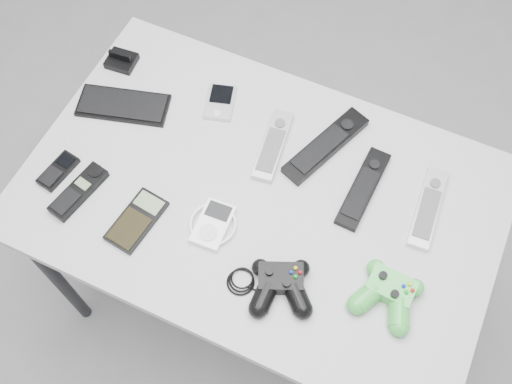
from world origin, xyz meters
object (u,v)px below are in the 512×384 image
at_px(mobile_phone, 58,171).
at_px(remote_silver_b, 428,208).
at_px(remote_silver_a, 273,145).
at_px(remote_black_a, 326,145).
at_px(controller_black, 281,284).
at_px(calculator, 137,220).
at_px(controller_green, 388,293).
at_px(pda_keyboard, 123,105).
at_px(mp3_player, 213,224).
at_px(remote_black_b, 363,188).
at_px(cordless_handset, 79,191).
at_px(pda, 220,102).
at_px(desk, 260,206).

bearing_deg(mobile_phone, remote_silver_b, 27.29).
distance_m(remote_silver_a, remote_black_a, 0.13).
bearing_deg(mobile_phone, controller_black, 5.07).
height_order(calculator, controller_green, controller_green).
bearing_deg(remote_silver_b, calculator, -156.52).
bearing_deg(pda_keyboard, mp3_player, -45.55).
bearing_deg(remote_black_b, controller_green, -56.07).
xyz_separation_m(pda_keyboard, controller_black, (0.54, -0.27, 0.02)).
height_order(mobile_phone, controller_black, controller_black).
relative_size(remote_silver_b, cordless_handset, 1.36).
height_order(pda_keyboard, mp3_player, mp3_player).
relative_size(pda, mobile_phone, 1.01).
relative_size(remote_silver_b, controller_green, 1.42).
bearing_deg(pda, pda_keyboard, -170.07).
bearing_deg(mobile_phone, remote_black_b, 30.01).
bearing_deg(pda, calculator, -110.72).
distance_m(remote_black_a, remote_black_b, 0.14).
relative_size(pda, remote_black_b, 0.48).
bearing_deg(calculator, pda_keyboard, 132.96).
xyz_separation_m(remote_silver_a, remote_silver_b, (0.39, -0.01, -0.00)).
relative_size(remote_black_a, controller_black, 1.10).
distance_m(pda_keyboard, cordless_handset, 0.26).
xyz_separation_m(pda_keyboard, remote_black_a, (0.50, 0.10, 0.01)).
bearing_deg(controller_black, mobile_phone, 152.53).
distance_m(desk, remote_silver_b, 0.39).
bearing_deg(pda, mp3_player, -83.08).
height_order(remote_silver_a, remote_black_b, same).
height_order(remote_black_b, calculator, remote_black_b).
bearing_deg(remote_black_b, controller_black, -102.23).
bearing_deg(remote_silver_b, remote_black_b, -178.59).
relative_size(remote_silver_b, mobile_phone, 2.02).
bearing_deg(cordless_handset, mp3_player, 21.04).
relative_size(remote_silver_b, controller_black, 0.91).
distance_m(remote_black_b, controller_black, 0.31).
distance_m(calculator, controller_black, 0.35).
distance_m(mobile_phone, calculator, 0.23).
height_order(mobile_phone, controller_green, controller_green).
distance_m(mobile_phone, mp3_player, 0.39).
xyz_separation_m(desk, mp3_player, (-0.06, -0.12, 0.07)).
bearing_deg(controller_green, calculator, -168.99).
distance_m(remote_silver_a, calculator, 0.37).
height_order(pda_keyboard, cordless_handset, cordless_handset).
bearing_deg(remote_black_a, desk, -95.51).
distance_m(remote_silver_a, cordless_handset, 0.46).
bearing_deg(controller_black, remote_silver_a, 93.09).
bearing_deg(remote_black_a, mobile_phone, -127.99).
xyz_separation_m(remote_silver_a, controller_black, (0.16, -0.31, 0.01)).
height_order(calculator, mp3_player, mp3_player).
height_order(pda, mobile_phone, same).
bearing_deg(remote_silver_b, pda_keyboard, 179.14).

